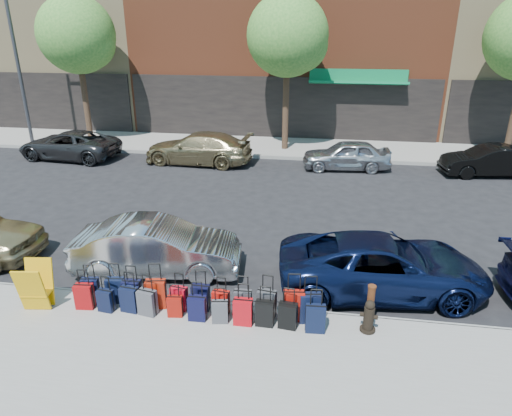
% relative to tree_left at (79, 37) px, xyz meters
% --- Properties ---
extents(ground, '(120.00, 120.00, 0.00)m').
position_rel_tree_left_xyz_m(ground, '(9.86, -9.50, -5.41)').
color(ground, black).
rests_on(ground, ground).
extents(sidewalk_near, '(60.00, 4.00, 0.15)m').
position_rel_tree_left_xyz_m(sidewalk_near, '(9.86, -16.00, -5.34)').
color(sidewalk_near, gray).
rests_on(sidewalk_near, ground).
extents(sidewalk_far, '(60.00, 4.00, 0.15)m').
position_rel_tree_left_xyz_m(sidewalk_far, '(9.86, 0.50, -5.34)').
color(sidewalk_far, gray).
rests_on(sidewalk_far, ground).
extents(curb_near, '(60.00, 0.08, 0.15)m').
position_rel_tree_left_xyz_m(curb_near, '(9.86, -13.98, -5.34)').
color(curb_near, gray).
rests_on(curb_near, ground).
extents(curb_far, '(60.00, 0.08, 0.15)m').
position_rel_tree_left_xyz_m(curb_far, '(9.86, -1.52, -5.34)').
color(curb_far, gray).
rests_on(curb_far, ground).
extents(tree_left, '(3.80, 3.80, 7.27)m').
position_rel_tree_left_xyz_m(tree_left, '(0.00, 0.00, 0.00)').
color(tree_left, black).
rests_on(tree_left, sidewalk_far).
extents(tree_center, '(3.80, 3.80, 7.27)m').
position_rel_tree_left_xyz_m(tree_center, '(10.50, 0.00, 0.00)').
color(tree_center, black).
rests_on(tree_center, sidewalk_far).
extents(streetlight, '(2.59, 0.18, 8.00)m').
position_rel_tree_left_xyz_m(streetlight, '(-2.94, -0.70, -0.75)').
color(streetlight, '#333338').
rests_on(streetlight, sidewalk_far).
extents(suitcase_front_0, '(0.41, 0.27, 0.91)m').
position_rel_tree_left_xyz_m(suitcase_front_0, '(7.33, -14.34, -4.98)').
color(suitcase_front_0, black).
rests_on(suitcase_front_0, sidewalk_near).
extents(suitcase_front_1, '(0.42, 0.26, 0.95)m').
position_rel_tree_left_xyz_m(suitcase_front_1, '(7.90, -14.28, -4.96)').
color(suitcase_front_1, black).
rests_on(suitcase_front_1, sidewalk_near).
extents(suitcase_front_2, '(0.40, 0.23, 0.95)m').
position_rel_tree_left_xyz_m(suitcase_front_2, '(8.32, -14.33, -4.96)').
color(suitcase_front_2, black).
rests_on(suitcase_front_2, sidewalk_near).
extents(suitcase_front_3, '(0.47, 0.31, 1.05)m').
position_rel_tree_left_xyz_m(suitcase_front_3, '(8.88, -14.33, -4.93)').
color(suitcase_front_3, '#951A09').
rests_on(suitcase_front_3, sidewalk_near).
extents(suitcase_front_4, '(0.39, 0.26, 0.87)m').
position_rel_tree_left_xyz_m(suitcase_front_4, '(9.41, -14.34, -4.99)').
color(suitcase_front_4, '#B40B1B').
rests_on(suitcase_front_4, sidewalk_near).
extents(suitcase_front_5, '(0.39, 0.22, 0.94)m').
position_rel_tree_left_xyz_m(suitcase_front_5, '(9.88, -14.26, -4.97)').
color(suitcase_front_5, black).
rests_on(suitcase_front_5, sidewalk_near).
extents(suitcase_front_6, '(0.38, 0.25, 0.87)m').
position_rel_tree_left_xyz_m(suitcase_front_6, '(10.36, -14.35, -4.99)').
color(suitcase_front_6, '#B2110B').
rests_on(suitcase_front_6, sidewalk_near).
extents(suitcase_front_7, '(0.38, 0.21, 0.91)m').
position_rel_tree_left_xyz_m(suitcase_front_7, '(10.83, -14.29, -4.98)').
color(suitcase_front_7, '#35353A').
rests_on(suitcase_front_7, sidewalk_near).
extents(suitcase_front_8, '(0.43, 0.28, 0.96)m').
position_rel_tree_left_xyz_m(suitcase_front_8, '(11.35, -14.27, -4.96)').
color(suitcase_front_8, '#343438').
rests_on(suitcase_front_8, sidewalk_near).
extents(suitcase_front_9, '(0.47, 0.30, 1.08)m').
position_rel_tree_left_xyz_m(suitcase_front_9, '(11.93, -14.33, -4.93)').
color(suitcase_front_9, '#9D120A').
rests_on(suitcase_front_9, sidewalk_near).
extents(suitcase_front_10, '(0.47, 0.31, 1.06)m').
position_rel_tree_left_xyz_m(suitcase_front_10, '(12.28, -14.35, -4.93)').
color(suitcase_front_10, black).
rests_on(suitcase_front_10, sidewalk_near).
extents(suitcase_back_0, '(0.41, 0.26, 0.93)m').
position_rel_tree_left_xyz_m(suitcase_back_0, '(7.33, -14.61, -4.97)').
color(suitcase_back_0, maroon).
rests_on(suitcase_back_0, sidewalk_near).
extents(suitcase_back_1, '(0.37, 0.25, 0.83)m').
position_rel_tree_left_xyz_m(suitcase_back_1, '(7.85, -14.65, -5.00)').
color(suitcase_back_1, black).
rests_on(suitcase_back_1, sidewalk_near).
extents(suitcase_back_2, '(0.42, 0.28, 0.93)m').
position_rel_tree_left_xyz_m(suitcase_back_2, '(8.36, -14.57, -4.97)').
color(suitcase_back_2, black).
rests_on(suitcase_back_2, sidewalk_near).
extents(suitcase_back_3, '(0.43, 0.30, 0.93)m').
position_rel_tree_left_xyz_m(suitcase_back_3, '(8.79, -14.63, -4.97)').
color(suitcase_back_3, '#3E3E43').
rests_on(suitcase_back_3, sidewalk_near).
extents(suitcase_back_4, '(0.34, 0.22, 0.76)m').
position_rel_tree_left_xyz_m(suitcase_back_4, '(9.40, -14.60, -5.02)').
color(suitcase_back_4, maroon).
rests_on(suitcase_back_4, sidewalk_near).
extents(suitcase_back_5, '(0.38, 0.23, 0.89)m').
position_rel_tree_left_xyz_m(suitcase_back_5, '(9.91, -14.65, -4.98)').
color(suitcase_back_5, black).
rests_on(suitcase_back_5, sidewalk_near).
extents(suitcase_back_6, '(0.36, 0.25, 0.80)m').
position_rel_tree_left_xyz_m(suitcase_back_6, '(10.41, -14.66, -5.01)').
color(suitcase_back_6, '#3F3F44').
rests_on(suitcase_back_6, sidewalk_near).
extents(suitcase_back_7, '(0.39, 0.23, 0.94)m').
position_rel_tree_left_xyz_m(suitcase_back_7, '(10.90, -14.65, -4.97)').
color(suitcase_back_7, '#AD0B13').
rests_on(suitcase_back_7, sidewalk_near).
extents(suitcase_back_8, '(0.38, 0.23, 0.90)m').
position_rel_tree_left_xyz_m(suitcase_back_8, '(11.35, -14.62, -4.98)').
color(suitcase_back_8, black).
rests_on(suitcase_back_8, sidewalk_near).
extents(suitcase_back_9, '(0.41, 0.27, 0.91)m').
position_rel_tree_left_xyz_m(suitcase_back_9, '(11.84, -14.63, -4.98)').
color(suitcase_back_9, black).
rests_on(suitcase_back_9, sidewalk_near).
extents(suitcase_back_10, '(0.41, 0.26, 0.95)m').
position_rel_tree_left_xyz_m(suitcase_back_10, '(12.40, -14.66, -4.96)').
color(suitcase_back_10, black).
rests_on(suitcase_back_10, sidewalk_near).
extents(fire_hydrant, '(0.37, 0.32, 0.72)m').
position_rel_tree_left_xyz_m(fire_hydrant, '(13.48, -14.49, -4.93)').
color(fire_hydrant, black).
rests_on(fire_hydrant, sidewalk_near).
extents(bollard, '(0.17, 0.17, 0.94)m').
position_rel_tree_left_xyz_m(bollard, '(13.51, -14.27, -4.78)').
color(bollard, '#38190C').
rests_on(bollard, sidewalk_near).
extents(display_rack, '(0.69, 0.74, 1.08)m').
position_rel_tree_left_xyz_m(display_rack, '(6.30, -14.77, -4.73)').
color(display_rack, '#D89D0C').
rests_on(display_rack, sidewalk_near).
extents(car_near_1, '(4.39, 1.96, 1.40)m').
position_rel_tree_left_xyz_m(car_near_1, '(8.28, -12.59, -4.71)').
color(car_near_1, '#B1B4B9').
rests_on(car_near_1, ground).
extents(car_near_2, '(5.13, 2.76, 1.37)m').
position_rel_tree_left_xyz_m(car_near_2, '(13.91, -12.61, -4.73)').
color(car_near_2, '#0D173C').
rests_on(car_near_2, ground).
extents(car_far_0, '(4.95, 2.63, 1.32)m').
position_rel_tree_left_xyz_m(car_far_0, '(0.31, -2.89, -4.75)').
color(car_far_0, '#303032').
rests_on(car_far_0, ground).
extents(car_far_1, '(5.06, 2.33, 1.43)m').
position_rel_tree_left_xyz_m(car_far_1, '(6.62, -2.74, -4.70)').
color(car_far_1, '#918159').
rests_on(car_far_1, ground).
extents(car_far_2, '(3.93, 1.86, 1.30)m').
position_rel_tree_left_xyz_m(car_far_2, '(13.33, -2.63, -4.76)').
color(car_far_2, '#B4B6BB').
rests_on(car_far_2, ground).
extents(car_far_3, '(4.06, 1.88, 1.29)m').
position_rel_tree_left_xyz_m(car_far_3, '(19.29, -2.63, -4.77)').
color(car_far_3, black).
rests_on(car_far_3, ground).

